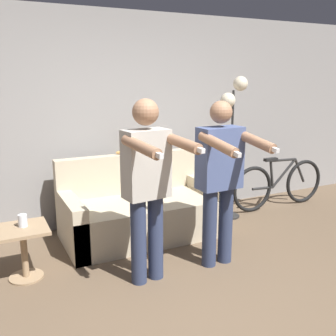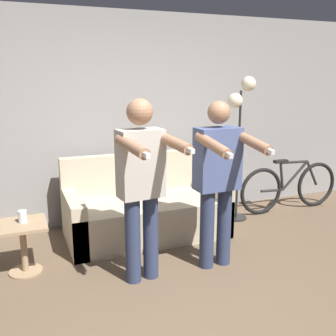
{
  "view_description": "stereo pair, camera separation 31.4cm",
  "coord_description": "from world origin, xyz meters",
  "px_view_note": "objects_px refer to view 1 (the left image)",
  "views": [
    {
      "loc": [
        -1.57,
        -2.22,
        1.83
      ],
      "look_at": [
        0.16,
        1.3,
        0.91
      ],
      "focal_mm": 42.0,
      "sensor_mm": 36.0,
      "label": 1
    },
    {
      "loc": [
        -1.28,
        -2.34,
        1.83
      ],
      "look_at": [
        0.16,
        1.3,
        0.91
      ],
      "focal_mm": 42.0,
      "sensor_mm": 36.0,
      "label": 2
    }
  ],
  "objects_px": {
    "person_right": "(220,174)",
    "cup": "(23,221)",
    "person_left": "(148,181)",
    "bicycle": "(279,184)",
    "side_table": "(23,242)",
    "floor_lamp": "(233,111)",
    "cat": "(135,146)",
    "couch": "(142,212)"
  },
  "relations": [
    {
      "from": "couch",
      "to": "cat",
      "type": "xyz_separation_m",
      "value": [
        0.06,
        0.34,
        0.71
      ]
    },
    {
      "from": "floor_lamp",
      "to": "side_table",
      "type": "distance_m",
      "value": 2.89
    },
    {
      "from": "side_table",
      "to": "bicycle",
      "type": "xyz_separation_m",
      "value": [
        3.49,
        0.55,
        -0.02
      ]
    },
    {
      "from": "person_right",
      "to": "cat",
      "type": "height_order",
      "value": "person_right"
    },
    {
      "from": "person_left",
      "to": "bicycle",
      "type": "height_order",
      "value": "person_left"
    },
    {
      "from": "cat",
      "to": "person_left",
      "type": "bearing_deg",
      "value": -107.04
    },
    {
      "from": "person_right",
      "to": "person_left",
      "type": "bearing_deg",
      "value": 178.54
    },
    {
      "from": "couch",
      "to": "side_table",
      "type": "bearing_deg",
      "value": -160.89
    },
    {
      "from": "side_table",
      "to": "cat",
      "type": "bearing_deg",
      "value": 29.76
    },
    {
      "from": "person_left",
      "to": "bicycle",
      "type": "bearing_deg",
      "value": 17.43
    },
    {
      "from": "floor_lamp",
      "to": "bicycle",
      "type": "bearing_deg",
      "value": 1.79
    },
    {
      "from": "person_right",
      "to": "bicycle",
      "type": "distance_m",
      "value": 2.14
    },
    {
      "from": "person_left",
      "to": "bicycle",
      "type": "relative_size",
      "value": 1.05
    },
    {
      "from": "person_right",
      "to": "cup",
      "type": "xyz_separation_m",
      "value": [
        -1.74,
        0.58,
        -0.37
      ]
    },
    {
      "from": "person_right",
      "to": "side_table",
      "type": "height_order",
      "value": "person_right"
    },
    {
      "from": "floor_lamp",
      "to": "cup",
      "type": "xyz_separation_m",
      "value": [
        -2.63,
        -0.5,
        -0.85
      ]
    },
    {
      "from": "person_left",
      "to": "couch",
      "type": "bearing_deg",
      "value": 64.35
    },
    {
      "from": "cup",
      "to": "bicycle",
      "type": "xyz_separation_m",
      "value": [
        3.48,
        0.52,
        -0.21
      ]
    },
    {
      "from": "cup",
      "to": "cat",
      "type": "bearing_deg",
      "value": 29.16
    },
    {
      "from": "person_left",
      "to": "person_right",
      "type": "height_order",
      "value": "person_left"
    },
    {
      "from": "floor_lamp",
      "to": "cup",
      "type": "distance_m",
      "value": 2.81
    },
    {
      "from": "couch",
      "to": "bicycle",
      "type": "distance_m",
      "value": 2.13
    },
    {
      "from": "person_left",
      "to": "cat",
      "type": "bearing_deg",
      "value": 66.55
    },
    {
      "from": "cat",
      "to": "bicycle",
      "type": "height_order",
      "value": "cat"
    },
    {
      "from": "side_table",
      "to": "person_left",
      "type": "bearing_deg",
      "value": -28.68
    },
    {
      "from": "person_left",
      "to": "cat",
      "type": "height_order",
      "value": "person_left"
    },
    {
      "from": "couch",
      "to": "person_left",
      "type": "relative_size",
      "value": 1.1
    },
    {
      "from": "couch",
      "to": "person_right",
      "type": "distance_m",
      "value": 1.27
    },
    {
      "from": "floor_lamp",
      "to": "side_table",
      "type": "height_order",
      "value": "floor_lamp"
    },
    {
      "from": "cat",
      "to": "side_table",
      "type": "bearing_deg",
      "value": -150.24
    },
    {
      "from": "person_right",
      "to": "floor_lamp",
      "type": "xyz_separation_m",
      "value": [
        0.89,
        1.07,
        0.48
      ]
    },
    {
      "from": "side_table",
      "to": "cup",
      "type": "distance_m",
      "value": 0.2
    },
    {
      "from": "bicycle",
      "to": "cup",
      "type": "bearing_deg",
      "value": -171.43
    },
    {
      "from": "person_right",
      "to": "cup",
      "type": "bearing_deg",
      "value": 160.23
    },
    {
      "from": "side_table",
      "to": "bicycle",
      "type": "bearing_deg",
      "value": 8.97
    },
    {
      "from": "person_left",
      "to": "cat",
      "type": "distance_m",
      "value": 1.42
    },
    {
      "from": "person_left",
      "to": "floor_lamp",
      "type": "bearing_deg",
      "value": 26.81
    },
    {
      "from": "side_table",
      "to": "couch",
      "type": "bearing_deg",
      "value": 19.11
    },
    {
      "from": "floor_lamp",
      "to": "side_table",
      "type": "bearing_deg",
      "value": -168.77
    },
    {
      "from": "side_table",
      "to": "bicycle",
      "type": "height_order",
      "value": "bicycle"
    },
    {
      "from": "cup",
      "to": "side_table",
      "type": "bearing_deg",
      "value": -115.89
    },
    {
      "from": "person_left",
      "to": "side_table",
      "type": "distance_m",
      "value": 1.29
    }
  ]
}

